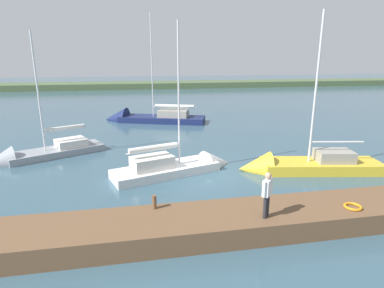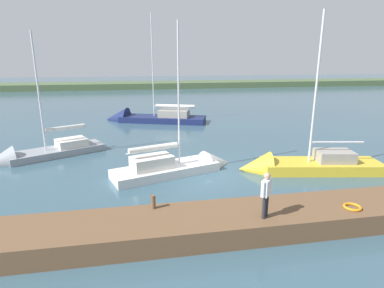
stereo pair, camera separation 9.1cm
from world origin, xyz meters
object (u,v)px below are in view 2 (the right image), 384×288
sailboat_inner_slip (299,167)px  mooring_post_far (153,202)px  life_ring_buoy (352,207)px  sailboat_far_left (182,169)px  sailboat_outer_mooring (147,119)px  person_on_dock (266,192)px  sailboat_far_right (37,156)px

sailboat_inner_slip → mooring_post_far: bearing=39.0°
life_ring_buoy → sailboat_far_left: size_ratio=0.07×
sailboat_outer_mooring → sailboat_inner_slip: size_ratio=1.21×
sailboat_far_left → mooring_post_far: bearing=-126.8°
sailboat_inner_slip → sailboat_far_left: bearing=-0.0°
life_ring_buoy → person_on_dock: size_ratio=0.39×
sailboat_outer_mooring → sailboat_far_left: bearing=114.4°
mooring_post_far → life_ring_buoy: bearing=169.9°
person_on_dock → sailboat_outer_mooring: bearing=-36.6°
sailboat_far_right → person_on_dock: (-10.73, 11.28, 1.57)m
sailboat_inner_slip → person_on_dock: (4.70, 6.11, 1.53)m
sailboat_outer_mooring → sailboat_far_left: (-1.41, 15.09, -0.09)m
mooring_post_far → sailboat_far_right: size_ratio=0.06×
sailboat_far_right → person_on_dock: size_ratio=5.20×
sailboat_far_left → person_on_dock: sailboat_far_left is taller
sailboat_far_left → person_on_dock: 7.69m
sailboat_inner_slip → sailboat_far_left: sailboat_inner_slip is taller
life_ring_buoy → sailboat_outer_mooring: size_ratio=0.06×
sailboat_inner_slip → sailboat_far_left: 6.70m
sailboat_inner_slip → sailboat_far_right: (15.43, -5.17, -0.04)m
sailboat_outer_mooring → sailboat_inner_slip: bearing=135.3°
sailboat_far_right → sailboat_far_left: bearing=128.0°
sailboat_far_left → person_on_dock: bearing=-94.0°
sailboat_inner_slip → sailboat_far_right: size_ratio=1.09×
sailboat_far_right → sailboat_far_left: size_ratio=0.96×
life_ring_buoy → sailboat_far_right: 18.14m
sailboat_inner_slip → sailboat_far_left: (6.60, -1.16, -0.10)m
sailboat_far_left → life_ring_buoy: bearing=-71.7°
mooring_post_far → sailboat_far_left: (-1.94, -5.90, -0.94)m
life_ring_buoy → sailboat_inner_slip: 6.19m
sailboat_inner_slip → person_on_dock: sailboat_inner_slip is taller
mooring_post_far → sailboat_inner_slip: size_ratio=0.06×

